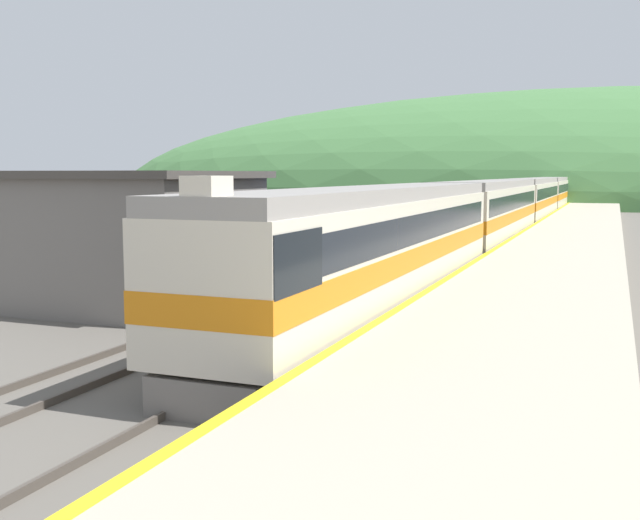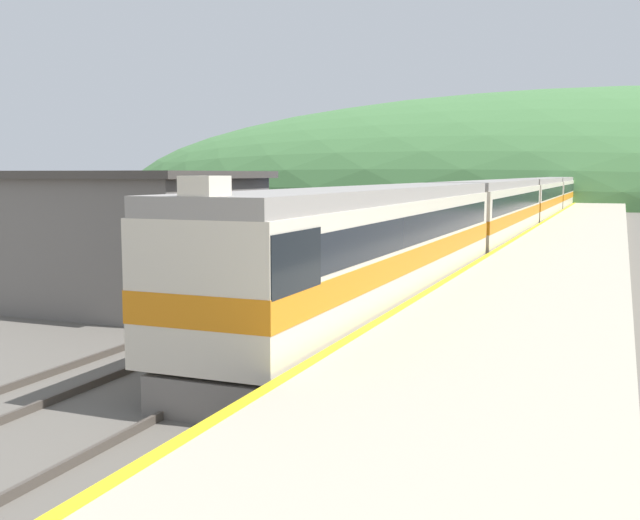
% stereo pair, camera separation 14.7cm
% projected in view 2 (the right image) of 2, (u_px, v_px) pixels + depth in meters
% --- Properties ---
extents(track_main, '(1.52, 180.00, 0.16)m').
position_uv_depth(track_main, '(532.00, 226.00, 62.00)').
color(track_main, '#4C443D').
rests_on(track_main, ground).
extents(track_siding, '(1.52, 180.00, 0.16)m').
position_uv_depth(track_siding, '(484.00, 225.00, 63.46)').
color(track_siding, '#4C443D').
rests_on(track_siding, ground).
extents(platform, '(5.65, 140.00, 1.03)m').
position_uv_depth(platform, '(573.00, 244.00, 41.89)').
color(platform, '#B2A893').
rests_on(platform, ground).
extents(distant_hills, '(171.06, 76.98, 35.99)m').
position_uv_depth(distant_hills, '(577.00, 201.00, 123.90)').
color(distant_hills, '#477A42').
rests_on(distant_hills, ground).
extents(station_shed, '(7.13, 7.07, 4.53)m').
position_uv_depth(station_shed, '(138.00, 238.00, 25.18)').
color(station_shed, slate).
rests_on(station_shed, ground).
extents(express_train_lead_car, '(3.01, 21.42, 4.41)m').
position_uv_depth(express_train_lead_car, '(376.00, 247.00, 22.69)').
color(express_train_lead_car, black).
rests_on(express_train_lead_car, ground).
extents(carriage_second, '(3.00, 21.24, 4.05)m').
position_uv_depth(carriage_second, '(494.00, 212.00, 43.37)').
color(carriage_second, black).
rests_on(carriage_second, ground).
extents(carriage_third, '(3.00, 21.24, 4.05)m').
position_uv_depth(carriage_third, '(535.00, 200.00, 63.75)').
color(carriage_third, black).
rests_on(carriage_third, ground).
extents(carriage_fourth, '(3.00, 21.24, 4.05)m').
position_uv_depth(carriage_fourth, '(557.00, 194.00, 84.13)').
color(carriage_fourth, black).
rests_on(carriage_fourth, ground).
extents(carriage_fifth, '(3.00, 21.24, 4.05)m').
position_uv_depth(carriage_fifth, '(570.00, 190.00, 104.51)').
color(carriage_fifth, black).
rests_on(carriage_fifth, ground).
extents(siding_train, '(2.90, 43.79, 3.45)m').
position_uv_depth(siding_train, '(437.00, 216.00, 47.24)').
color(siding_train, black).
rests_on(siding_train, ground).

